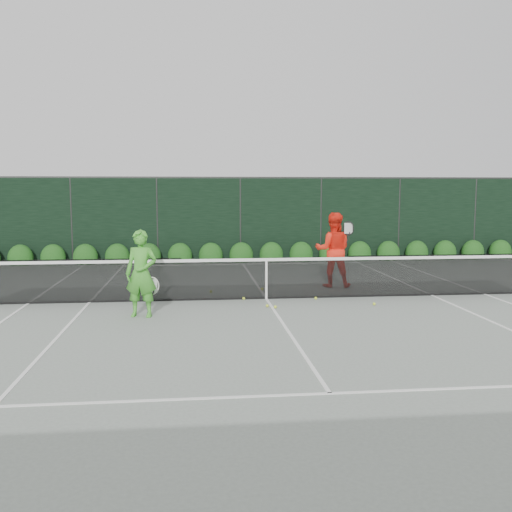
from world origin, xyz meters
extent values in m
plane|color=gray|center=(0.00, 0.00, 0.00)|extent=(80.00, 80.00, 0.00)
cube|color=black|center=(-4.20, 0.00, 0.51)|extent=(4.40, 0.01, 1.02)
cube|color=black|center=(0.00, 0.00, 0.48)|extent=(4.00, 0.01, 0.96)
cube|color=black|center=(4.20, 0.00, 0.51)|extent=(4.40, 0.01, 1.02)
cube|color=white|center=(0.00, 0.00, 0.94)|extent=(12.80, 0.03, 0.07)
cube|color=black|center=(0.00, 0.00, 0.02)|extent=(12.80, 0.02, 0.04)
cube|color=white|center=(0.00, 0.00, 0.46)|extent=(0.05, 0.03, 0.91)
imported|color=green|center=(-2.78, -1.60, 0.89)|extent=(0.73, 0.56, 1.79)
torus|color=silver|center=(-2.58, -1.50, 0.62)|extent=(0.30, 0.07, 0.30)
cylinder|color=black|center=(-2.58, -1.50, 0.38)|extent=(0.10, 0.03, 0.30)
imported|color=#FF2815|center=(1.99, 1.53, 0.99)|extent=(1.09, 0.92, 1.99)
torus|color=black|center=(2.34, 1.33, 1.58)|extent=(0.28, 0.16, 0.30)
cylinder|color=black|center=(2.34, 1.33, 1.34)|extent=(0.10, 0.03, 0.30)
cube|color=white|center=(-5.49, 0.00, 0.01)|extent=(0.06, 23.77, 0.01)
cube|color=white|center=(5.49, 0.00, 0.01)|extent=(0.06, 23.77, 0.01)
cube|color=white|center=(-4.12, 0.00, 0.01)|extent=(0.06, 23.77, 0.01)
cube|color=white|center=(4.12, 0.00, 0.01)|extent=(0.06, 23.77, 0.01)
cube|color=white|center=(0.00, 11.88, 0.01)|extent=(11.03, 0.06, 0.01)
cube|color=white|center=(0.00, 6.40, 0.01)|extent=(8.23, 0.06, 0.01)
cube|color=white|center=(0.00, -6.40, 0.01)|extent=(8.23, 0.06, 0.01)
cube|color=white|center=(0.00, 0.00, 0.01)|extent=(0.06, 12.80, 0.01)
cube|color=black|center=(0.00, 7.50, 1.50)|extent=(32.00, 0.06, 3.00)
cube|color=#262826|center=(0.00, 7.50, 3.03)|extent=(32.00, 0.06, 0.06)
cylinder|color=#262826|center=(-6.00, 7.50, 1.50)|extent=(0.08, 0.08, 3.00)
cylinder|color=#262826|center=(-3.00, 7.50, 1.50)|extent=(0.08, 0.08, 3.00)
cylinder|color=#262826|center=(0.00, 7.50, 1.50)|extent=(0.08, 0.08, 3.00)
cylinder|color=#262826|center=(3.00, 7.50, 1.50)|extent=(0.08, 0.08, 3.00)
cylinder|color=#262826|center=(6.00, 7.50, 1.50)|extent=(0.08, 0.08, 3.00)
cylinder|color=#262826|center=(9.00, 7.50, 1.50)|extent=(0.08, 0.08, 3.00)
ellipsoid|color=#10370F|center=(-7.70, 7.15, 0.23)|extent=(0.86, 0.65, 0.94)
ellipsoid|color=#10370F|center=(-6.60, 7.15, 0.23)|extent=(0.86, 0.65, 0.94)
ellipsoid|color=#10370F|center=(-5.50, 7.15, 0.23)|extent=(0.86, 0.65, 0.94)
ellipsoid|color=#10370F|center=(-4.40, 7.15, 0.23)|extent=(0.86, 0.65, 0.94)
ellipsoid|color=#10370F|center=(-3.30, 7.15, 0.23)|extent=(0.86, 0.65, 0.94)
ellipsoid|color=#10370F|center=(-2.20, 7.15, 0.23)|extent=(0.86, 0.65, 0.94)
ellipsoid|color=#10370F|center=(-1.10, 7.15, 0.23)|extent=(0.86, 0.65, 0.94)
ellipsoid|color=#10370F|center=(0.00, 7.15, 0.23)|extent=(0.86, 0.65, 0.94)
ellipsoid|color=#10370F|center=(1.10, 7.15, 0.23)|extent=(0.86, 0.65, 0.94)
ellipsoid|color=#10370F|center=(2.20, 7.15, 0.23)|extent=(0.86, 0.65, 0.94)
ellipsoid|color=#10370F|center=(3.30, 7.15, 0.23)|extent=(0.86, 0.65, 0.94)
ellipsoid|color=#10370F|center=(4.40, 7.15, 0.23)|extent=(0.86, 0.65, 0.94)
ellipsoid|color=#10370F|center=(5.50, 7.15, 0.23)|extent=(0.86, 0.65, 0.94)
ellipsoid|color=#10370F|center=(6.60, 7.15, 0.23)|extent=(0.86, 0.65, 0.94)
ellipsoid|color=#10370F|center=(7.70, 7.15, 0.23)|extent=(0.86, 0.65, 0.94)
ellipsoid|color=#10370F|center=(8.80, 7.15, 0.23)|extent=(0.86, 0.65, 0.94)
ellipsoid|color=#10370F|center=(9.90, 7.15, 0.23)|extent=(0.86, 0.65, 0.94)
sphere|color=#CBE031|center=(0.04, 1.18, 0.03)|extent=(0.07, 0.07, 0.07)
sphere|color=#CBE031|center=(-1.29, 0.97, 0.03)|extent=(0.07, 0.07, 0.07)
sphere|color=#CBE031|center=(0.06, -1.10, 0.03)|extent=(0.07, 0.07, 0.07)
sphere|color=#CBE031|center=(1.16, -0.22, 0.03)|extent=(0.07, 0.07, 0.07)
sphere|color=#CBE031|center=(-0.55, -0.06, 0.03)|extent=(0.07, 0.07, 0.07)
sphere|color=#CBE031|center=(-0.10, -0.96, 0.03)|extent=(0.07, 0.07, 0.07)
sphere|color=#CBE031|center=(2.32, -1.02, 0.03)|extent=(0.07, 0.07, 0.07)
camera|label=1|loc=(-1.70, -13.27, 2.59)|focal=40.00mm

